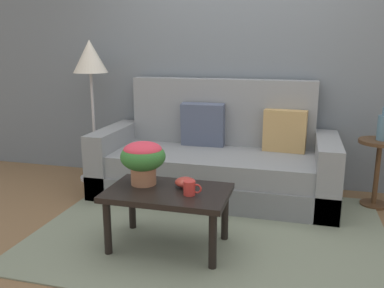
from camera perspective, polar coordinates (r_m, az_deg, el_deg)
ground_plane at (r=3.31m, az=3.00°, el=-11.47°), size 14.00×14.00×0.00m
wall_back at (r=4.20m, az=6.88°, el=14.16°), size 6.40×0.12×2.89m
area_rug at (r=3.24m, az=2.74°, el=-11.89°), size 2.60×1.98×0.01m
couch at (r=3.91m, az=3.38°, el=-2.43°), size 2.22×0.91×1.08m
coffee_table at (r=2.86m, az=-3.38°, el=-7.61°), size 0.84×0.53×0.43m
side_table at (r=3.92m, az=24.59°, el=-2.18°), size 0.36×0.36×0.60m
floor_lamp at (r=4.32m, az=-14.00°, el=10.26°), size 0.35×0.35×1.46m
potted_plant at (r=2.91m, az=-6.87°, el=-1.88°), size 0.32×0.32×0.31m
coffee_mug at (r=2.72m, az=-0.29°, el=-6.18°), size 0.12×0.08×0.10m
snack_bowl at (r=2.87m, az=-0.96°, el=-5.36°), size 0.15×0.15×0.07m
table_vase at (r=3.86m, az=25.20°, el=2.17°), size 0.10×0.10×0.29m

